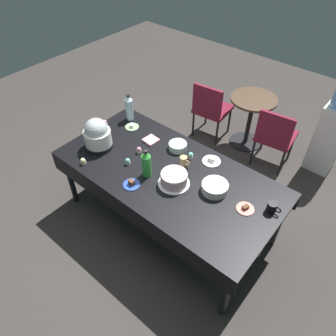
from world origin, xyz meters
TOP-DOWN VIEW (x-y plane):
  - ground at (0.00, 0.00)m, footprint 9.00×9.00m
  - potluck_table at (0.00, 0.00)m, footprint 2.20×1.10m
  - frosted_layer_cake at (0.14, -0.09)m, footprint 0.30×0.30m
  - slow_cooker at (-0.79, -0.17)m, footprint 0.29×0.29m
  - glass_salad_bowl at (-0.14, 0.33)m, footprint 0.19×0.19m
  - ceramic_snack_bowl at (0.48, 0.08)m, footprint 0.24×0.24m
  - dessert_plate_white at (0.23, 0.39)m, footprint 0.18×0.18m
  - dessert_plate_sage at (-0.77, 0.29)m, footprint 0.15×0.15m
  - dessert_plate_cobalt at (-0.14, -0.35)m, footprint 0.16×0.16m
  - dessert_plate_coral at (0.80, 0.07)m, footprint 0.16×0.16m
  - cupcake_rose at (0.04, 0.30)m, footprint 0.05×0.05m
  - cupcake_mint at (-0.37, -0.17)m, footprint 0.05×0.05m
  - cupcake_cocoa at (-1.03, 0.12)m, footprint 0.05×0.05m
  - cupcake_vanilla at (-0.41, 0.03)m, footprint 0.05×0.05m
  - cupcake_lemon at (-0.71, -0.45)m, footprint 0.05×0.05m
  - soda_bottle_water at (-0.91, 0.40)m, footprint 0.09×0.09m
  - soda_bottle_lime_soda at (-0.13, -0.16)m, footprint 0.09×0.09m
  - coffee_mug_tan at (0.05, 0.17)m, footprint 0.12×0.07m
  - coffee_mug_black at (0.98, 0.20)m, footprint 0.13×0.08m
  - paper_napkin_stack at (-0.44, 0.24)m, footprint 0.15×0.15m
  - maroon_chair_left at (-0.54, 1.55)m, footprint 0.48×0.48m
  - maroon_chair_right at (0.41, 1.55)m, footprint 0.49×0.49m
  - round_cafe_table at (-0.05, 1.77)m, footprint 0.60×0.60m
  - water_cooler at (0.93, 1.95)m, footprint 0.32×0.32m

SIDE VIEW (x-z plane):
  - ground at x=0.00m, z-range 0.00..0.00m
  - maroon_chair_left at x=-0.54m, z-range 0.07..0.92m
  - maroon_chair_right at x=0.41m, z-range 0.07..0.92m
  - round_cafe_table at x=-0.05m, z-range 0.14..0.86m
  - water_cooler at x=0.93m, z-range -0.03..1.21m
  - potluck_table at x=0.00m, z-range 0.31..1.06m
  - dessert_plate_coral at x=0.80m, z-range 0.74..0.78m
  - dessert_plate_sage at x=-0.77m, z-range 0.74..0.78m
  - dessert_plate_white at x=0.23m, z-range 0.74..0.79m
  - paper_napkin_stack at x=-0.44m, z-range 0.75..0.77m
  - dessert_plate_cobalt at x=-0.14m, z-range 0.74..0.79m
  - cupcake_rose at x=0.04m, z-range 0.75..0.82m
  - cupcake_mint at x=-0.37m, z-range 0.75..0.82m
  - cupcake_cocoa at x=-1.03m, z-range 0.75..0.82m
  - cupcake_vanilla at x=-0.41m, z-range 0.75..0.82m
  - cupcake_lemon at x=-0.71m, z-range 0.75..0.82m
  - glass_salad_bowl at x=-0.14m, z-range 0.75..0.82m
  - ceramic_snack_bowl at x=0.48m, z-range 0.75..0.83m
  - coffee_mug_black at x=0.98m, z-range 0.75..0.85m
  - coffee_mug_tan at x=0.05m, z-range 0.75..0.85m
  - frosted_layer_cake at x=0.14m, z-range 0.75..0.88m
  - soda_bottle_lime_soda at x=-0.13m, z-range 0.74..1.04m
  - soda_bottle_water at x=-0.91m, z-range 0.74..1.05m
  - slow_cooker at x=-0.79m, z-range 0.74..1.07m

